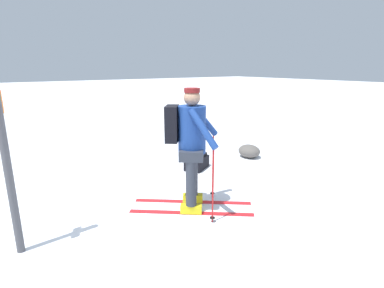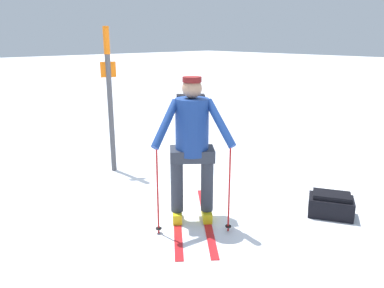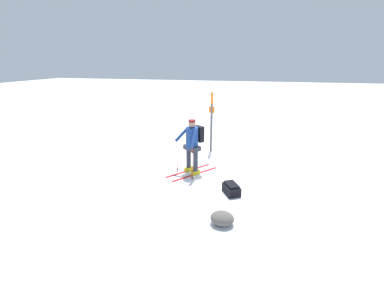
{
  "view_description": "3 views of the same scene",
  "coord_description": "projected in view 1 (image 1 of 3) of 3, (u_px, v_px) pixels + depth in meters",
  "views": [
    {
      "loc": [
        -3.87,
        1.67,
        2.03
      ],
      "look_at": [
        -0.56,
        -0.65,
        0.97
      ],
      "focal_mm": 28.0,
      "sensor_mm": 36.0,
      "label": 1
    },
    {
      "loc": [
        -3.37,
        -3.73,
        2.17
      ],
      "look_at": [
        -0.56,
        -0.65,
        0.97
      ],
      "focal_mm": 35.0,
      "sensor_mm": 36.0,
      "label": 2
    },
    {
      "loc": [
        1.28,
        -8.05,
        3.44
      ],
      "look_at": [
        -0.56,
        -0.65,
        0.97
      ],
      "focal_mm": 24.0,
      "sensor_mm": 36.0,
      "label": 3
    }
  ],
  "objects": [
    {
      "name": "ground_plane",
      "position": [
        135.0,
        205.0,
        4.51
      ],
      "size": [
        80.0,
        80.0,
        0.0
      ],
      "primitive_type": "plane",
      "color": "white"
    },
    {
      "name": "dropped_backpack",
      "position": [
        197.0,
        162.0,
        6.08
      ],
      "size": [
        0.56,
        0.63,
        0.3
      ],
      "color": "black",
      "rests_on": "ground_plane"
    },
    {
      "name": "rock_boulder",
      "position": [
        249.0,
        151.0,
        6.83
      ],
      "size": [
        0.53,
        0.45,
        0.29
      ],
      "primitive_type": "ellipsoid",
      "color": "#5B5651",
      "rests_on": "ground_plane"
    },
    {
      "name": "trail_marker",
      "position": [
        2.0,
        133.0,
        3.04
      ],
      "size": [
        0.23,
        0.11,
        2.33
      ],
      "color": "#4C4C51",
      "rests_on": "ground_plane"
    },
    {
      "name": "skier",
      "position": [
        190.0,
        141.0,
        4.17
      ],
      "size": [
        1.46,
        1.66,
        1.75
      ],
      "color": "red",
      "rests_on": "ground_plane"
    }
  ]
}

